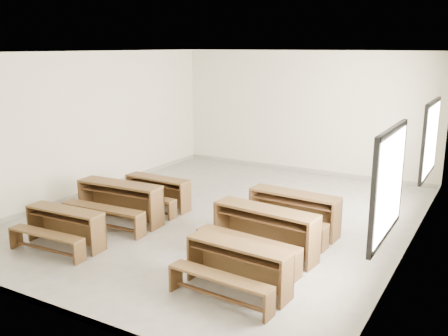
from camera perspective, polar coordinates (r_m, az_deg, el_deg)
The scene contains 7 objects.
room at distance 9.44m, azimuth 0.48°, elevation 6.69°, with size 8.50×8.50×3.20m.
desk_set_0 at distance 8.86m, azimuth -17.86°, elevation -6.23°, with size 1.48×0.81×0.65m.
desk_set_1 at distance 9.74m, azimuth -11.97°, elevation -3.59°, with size 1.77×0.98×0.78m.
desk_set_2 at distance 10.49m, azimuth -7.73°, elevation -2.56°, with size 1.46×0.78×0.65m.
desk_set_3 at distance 6.97m, azimuth 1.46°, elevation -10.93°, with size 1.57×0.89×0.68m.
desk_set_4 at distance 8.07m, azimuth 4.52°, elevation -6.94°, with size 1.84×1.08×0.79m.
desk_set_5 at distance 9.10m, azimuth 7.85°, elevation -4.77°, with size 1.71×0.96×0.75m.
Camera 1 is at (4.67, -8.17, 3.32)m, focal length 40.00 mm.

